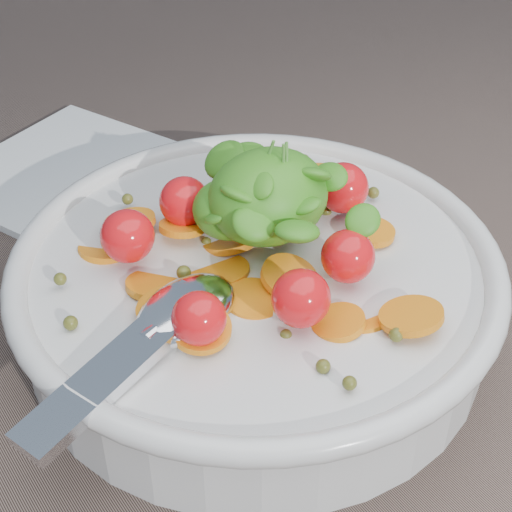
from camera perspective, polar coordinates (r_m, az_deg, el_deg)
ground at (r=0.50m, az=-2.37°, el=-6.94°), size 6.00×6.00×0.00m
bowl at (r=0.49m, az=-0.03°, el=-2.18°), size 0.33×0.30×0.13m
napkin at (r=0.68m, az=-13.74°, el=6.03°), size 0.22×0.21×0.01m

